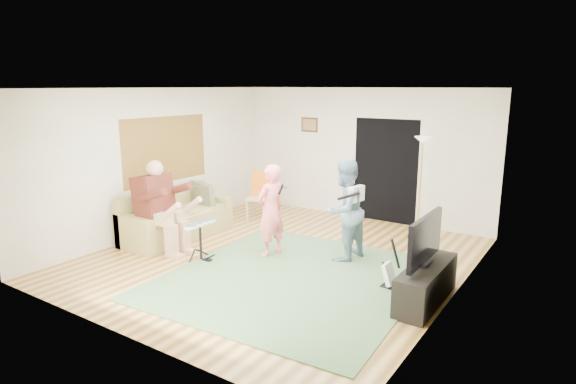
# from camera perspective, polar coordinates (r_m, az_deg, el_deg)

# --- Properties ---
(floor) EXTENTS (6.00, 6.00, 0.00)m
(floor) POSITION_cam_1_polar(r_m,az_deg,el_deg) (7.89, -1.06, -7.83)
(floor) COLOR brown
(floor) RESTS_ON ground
(walls) EXTENTS (5.50, 6.00, 2.70)m
(walls) POSITION_cam_1_polar(r_m,az_deg,el_deg) (7.52, -1.10, 1.86)
(walls) COLOR beige
(walls) RESTS_ON floor
(ceiling) EXTENTS (6.00, 6.00, 0.00)m
(ceiling) POSITION_cam_1_polar(r_m,az_deg,el_deg) (7.39, -1.14, 12.20)
(ceiling) COLOR white
(ceiling) RESTS_ON walls
(window_blinds) EXTENTS (0.00, 2.05, 2.05)m
(window_blinds) POSITION_cam_1_polar(r_m,az_deg,el_deg) (9.44, -14.27, 4.89)
(window_blinds) COLOR olive
(window_blinds) RESTS_ON walls
(doorway) EXTENTS (2.10, 0.00, 2.10)m
(doorway) POSITION_cam_1_polar(r_m,az_deg,el_deg) (9.92, 11.45, 2.46)
(doorway) COLOR black
(doorway) RESTS_ON walls
(picture_frame) EXTENTS (0.42, 0.03, 0.32)m
(picture_frame) POSITION_cam_1_polar(r_m,az_deg,el_deg) (10.62, 2.56, 7.97)
(picture_frame) COLOR #3F2314
(picture_frame) RESTS_ON walls
(area_rug) EXTENTS (3.65, 3.90, 0.02)m
(area_rug) POSITION_cam_1_polar(r_m,az_deg,el_deg) (7.09, 0.59, -10.14)
(area_rug) COLOR #476A40
(area_rug) RESTS_ON floor
(sofa) EXTENTS (0.87, 2.12, 0.86)m
(sofa) POSITION_cam_1_polar(r_m,az_deg,el_deg) (9.16, -13.37, -3.37)
(sofa) COLOR #A49452
(sofa) RESTS_ON floor
(drummer) EXTENTS (1.00, 0.56, 1.53)m
(drummer) POSITION_cam_1_polar(r_m,az_deg,el_deg) (8.34, -14.62, -2.79)
(drummer) COLOR #572118
(drummer) RESTS_ON sofa
(drum_kit) EXTENTS (0.35, 0.63, 0.64)m
(drum_kit) POSITION_cam_1_polar(r_m,az_deg,el_deg) (7.84, -10.32, -5.97)
(drum_kit) COLOR black
(drum_kit) RESTS_ON floor
(singer) EXTENTS (0.45, 0.61, 1.52)m
(singer) POSITION_cam_1_polar(r_m,az_deg,el_deg) (7.81, -2.06, -2.20)
(singer) COLOR #FF6E71
(singer) RESTS_ON floor
(microphone) EXTENTS (0.06, 0.06, 0.24)m
(microphone) POSITION_cam_1_polar(r_m,az_deg,el_deg) (7.61, -0.85, 0.31)
(microphone) COLOR black
(microphone) RESTS_ON singer
(guitarist) EXTENTS (0.74, 0.88, 1.62)m
(guitarist) POSITION_cam_1_polar(r_m,az_deg,el_deg) (7.66, 6.70, -2.17)
(guitarist) COLOR slate
(guitarist) RESTS_ON floor
(guitar_held) EXTENTS (0.22, 0.61, 0.26)m
(guitar_held) POSITION_cam_1_polar(r_m,az_deg,el_deg) (7.50, 8.12, -0.22)
(guitar_held) COLOR white
(guitar_held) RESTS_ON guitarist
(guitar_spare) EXTENTS (0.26, 0.23, 0.71)m
(guitar_spare) POSITION_cam_1_polar(r_m,az_deg,el_deg) (6.86, 11.92, -9.48)
(guitar_spare) COLOR black
(guitar_spare) RESTS_ON floor
(torchiere_lamp) EXTENTS (0.33, 0.33, 1.86)m
(torchiere_lamp) POSITION_cam_1_polar(r_m,az_deg,el_deg) (8.93, 15.47, 2.61)
(torchiere_lamp) COLOR black
(torchiere_lamp) RESTS_ON floor
(dining_chair) EXTENTS (0.53, 0.55, 1.01)m
(dining_chair) POSITION_cam_1_polar(r_m,az_deg,el_deg) (10.00, -3.38, -1.27)
(dining_chair) COLOR #CDB585
(dining_chair) RESTS_ON floor
(tv_cabinet) EXTENTS (0.40, 1.40, 0.50)m
(tv_cabinet) POSITION_cam_1_polar(r_m,az_deg,el_deg) (6.53, 16.06, -10.45)
(tv_cabinet) COLOR black
(tv_cabinet) RESTS_ON floor
(television) EXTENTS (0.06, 1.13, 0.60)m
(television) POSITION_cam_1_polar(r_m,az_deg,el_deg) (6.33, 15.96, -5.36)
(television) COLOR black
(television) RESTS_ON tv_cabinet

